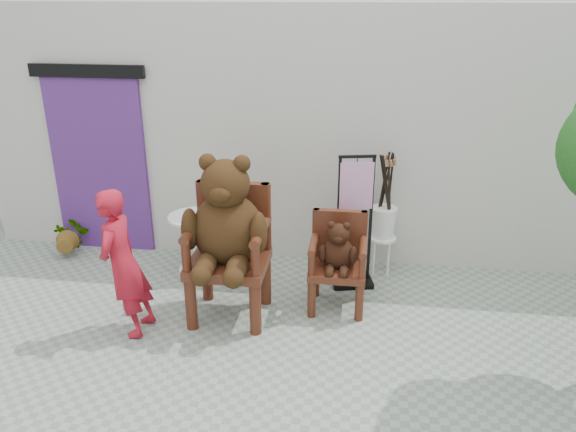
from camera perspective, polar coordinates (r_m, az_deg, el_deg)
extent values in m
plane|color=gray|center=(4.85, 3.59, -18.17)|extent=(60.00, 60.00, 0.00)
cube|color=beige|center=(6.99, 5.96, 8.50)|extent=(9.00, 1.00, 3.00)
cube|color=#512672|center=(7.34, -18.54, 4.88)|extent=(1.20, 0.08, 2.20)
cube|color=black|center=(7.07, -19.83, 13.70)|extent=(1.40, 0.06, 0.15)
cylinder|color=#3C180D|center=(5.63, -9.82, -8.81)|extent=(0.12, 0.12, 0.54)
cylinder|color=#3C180D|center=(6.11, -8.23, -6.09)|extent=(0.12, 0.12, 0.54)
cylinder|color=#3C180D|center=(5.48, -3.34, -9.40)|extent=(0.12, 0.12, 0.54)
cylinder|color=#3C180D|center=(5.97, -2.27, -6.55)|extent=(0.12, 0.12, 0.54)
cube|color=#3C180D|center=(5.63, -6.05, -4.84)|extent=(0.77, 0.70, 0.10)
cube|color=#3C180D|center=(5.73, -5.51, 0.11)|extent=(0.73, 0.10, 0.70)
cylinder|color=#3C180D|center=(5.82, -8.70, 0.28)|extent=(0.10, 0.10, 0.70)
cylinder|color=#3C180D|center=(5.38, -10.32, -3.93)|extent=(0.09, 0.09, 0.32)
cylinder|color=#3C180D|center=(5.56, -9.54, -1.17)|extent=(0.10, 0.67, 0.10)
cylinder|color=#3C180D|center=(5.67, -2.23, -0.07)|extent=(0.10, 0.10, 0.70)
cylinder|color=#3C180D|center=(5.22, -3.33, -4.44)|extent=(0.09, 0.09, 0.32)
cylinder|color=#3C180D|center=(5.41, -2.78, -1.57)|extent=(0.10, 0.67, 0.10)
ellipsoid|color=black|center=(5.52, -6.10, -1.40)|extent=(0.71, 0.60, 0.74)
sphere|color=black|center=(5.31, -6.40, 3.28)|extent=(0.47, 0.47, 0.47)
ellipsoid|color=black|center=(5.15, -6.89, 2.24)|extent=(0.21, 0.17, 0.17)
sphere|color=black|center=(5.31, -8.20, 5.43)|extent=(0.16, 0.16, 0.16)
sphere|color=black|center=(5.23, -4.71, 5.32)|extent=(0.16, 0.16, 0.16)
ellipsoid|color=black|center=(5.45, -9.93, -1.32)|extent=(0.16, 0.24, 0.42)
ellipsoid|color=black|center=(5.38, -8.38, -5.00)|extent=(0.21, 0.41, 0.21)
sphere|color=black|center=(5.25, -8.86, -6.03)|extent=(0.20, 0.20, 0.20)
ellipsoid|color=black|center=(5.29, -2.99, -1.74)|extent=(0.16, 0.24, 0.42)
ellipsoid|color=black|center=(5.31, -5.20, -5.24)|extent=(0.21, 0.41, 0.21)
sphere|color=black|center=(5.18, -5.60, -6.29)|extent=(0.20, 0.20, 0.20)
cylinder|color=#3C180D|center=(5.77, 2.41, -8.41)|extent=(0.09, 0.09, 0.40)
cylinder|color=#3C180D|center=(6.14, 2.82, -6.38)|extent=(0.09, 0.09, 0.40)
cylinder|color=#3C180D|center=(5.75, 7.25, -8.69)|extent=(0.09, 0.09, 0.40)
cylinder|color=#3C180D|center=(6.13, 7.34, -6.63)|extent=(0.09, 0.09, 0.40)
cube|color=#3C180D|center=(5.83, 5.03, -5.44)|extent=(0.58, 0.53, 0.08)
cube|color=#3C180D|center=(5.90, 5.26, -1.81)|extent=(0.55, 0.08, 0.53)
cylinder|color=#3C180D|center=(5.91, 2.83, -1.68)|extent=(0.08, 0.08, 0.53)
cylinder|color=#3C180D|center=(5.58, 2.38, -4.86)|extent=(0.07, 0.07, 0.24)
cylinder|color=#3C180D|center=(5.72, 2.62, -2.81)|extent=(0.08, 0.50, 0.08)
cylinder|color=#3C180D|center=(5.90, 7.69, -1.94)|extent=(0.08, 0.08, 0.53)
cylinder|color=#3C180D|center=(5.56, 7.55, -5.15)|extent=(0.07, 0.07, 0.24)
cylinder|color=#3C180D|center=(5.70, 7.65, -3.08)|extent=(0.08, 0.50, 0.08)
ellipsoid|color=black|center=(5.75, 5.10, -3.84)|extent=(0.33, 0.28, 0.34)
sphere|color=black|center=(5.64, 5.16, -1.85)|extent=(0.22, 0.22, 0.22)
ellipsoid|color=black|center=(5.57, 5.11, -2.36)|extent=(0.10, 0.08, 0.08)
sphere|color=black|center=(5.62, 4.42, -0.93)|extent=(0.08, 0.08, 0.08)
sphere|color=black|center=(5.61, 5.97, -1.01)|extent=(0.08, 0.08, 0.08)
ellipsoid|color=black|center=(5.69, 3.50, -3.84)|extent=(0.08, 0.11, 0.20)
ellipsoid|color=black|center=(5.68, 4.26, -5.46)|extent=(0.10, 0.19, 0.10)
sphere|color=black|center=(5.61, 4.20, -5.91)|extent=(0.09, 0.09, 0.09)
ellipsoid|color=black|center=(5.68, 6.63, -4.01)|extent=(0.08, 0.11, 0.20)
ellipsoid|color=black|center=(5.67, 5.69, -5.54)|extent=(0.10, 0.19, 0.10)
sphere|color=black|center=(5.61, 5.65, -5.99)|extent=(0.09, 0.09, 0.09)
imported|color=#A91425|center=(5.52, -16.40, -4.70)|extent=(0.37, 0.55, 1.45)
cylinder|color=white|center=(6.54, -9.52, -0.11)|extent=(0.60, 0.60, 0.03)
cylinder|color=white|center=(6.68, -9.34, -2.81)|extent=(0.06, 0.06, 0.68)
cylinder|color=white|center=(6.83, -9.17, -5.36)|extent=(0.44, 0.44, 0.03)
cube|color=black|center=(6.16, 5.11, -0.71)|extent=(0.04, 0.04, 1.50)
cube|color=black|center=(6.23, 8.38, -0.61)|extent=(0.04, 0.04, 1.50)
cube|color=black|center=(5.95, 7.07, 6.02)|extent=(0.40, 0.11, 0.03)
cube|color=black|center=(6.50, 6.47, -6.52)|extent=(0.51, 0.44, 0.06)
cube|color=#D290BD|center=(6.03, 6.95, 3.07)|extent=(0.36, 0.12, 0.52)
cylinder|color=black|center=(5.95, 7.06, 5.75)|extent=(0.01, 0.01, 0.08)
cylinder|color=white|center=(6.62, 9.56, -2.20)|extent=(0.32, 0.32, 0.03)
cylinder|color=white|center=(6.79, 10.15, -3.63)|extent=(0.03, 0.03, 0.44)
cylinder|color=white|center=(6.79, 8.72, -3.56)|extent=(0.03, 0.03, 0.44)
cylinder|color=white|center=(6.63, 8.72, -4.19)|extent=(0.03, 0.03, 0.44)
cylinder|color=white|center=(6.64, 10.19, -4.26)|extent=(0.03, 0.03, 0.44)
cylinder|color=black|center=(6.43, 9.64, 2.96)|extent=(0.12, 0.09, 0.80)
cylinder|color=brown|center=(6.37, 9.58, 5.80)|extent=(0.04, 0.04, 0.08)
cylinder|color=black|center=(6.37, 10.26, 2.72)|extent=(0.10, 0.12, 0.80)
cylinder|color=brown|center=(6.24, 10.78, 5.39)|extent=(0.04, 0.04, 0.08)
cylinder|color=black|center=(6.35, 9.88, 2.69)|extent=(0.18, 0.04, 0.79)
cylinder|color=brown|center=(6.19, 10.04, 5.30)|extent=(0.05, 0.04, 0.08)
cylinder|color=black|center=(6.44, 9.86, 2.98)|extent=(0.14, 0.03, 0.80)
cylinder|color=brown|center=(6.39, 10.01, 5.82)|extent=(0.05, 0.04, 0.07)
cylinder|color=black|center=(6.41, 10.33, 2.85)|extent=(0.04, 0.09, 0.80)
cylinder|color=brown|center=(6.32, 10.74, 5.60)|extent=(0.04, 0.04, 0.07)
cylinder|color=black|center=(6.35, 10.05, 2.68)|extent=(0.17, 0.07, 0.79)
cylinder|color=brown|center=(6.20, 10.42, 5.30)|extent=(0.05, 0.04, 0.08)
imported|color=#103A11|center=(7.59, -21.30, -1.89)|extent=(0.52, 0.48, 0.47)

